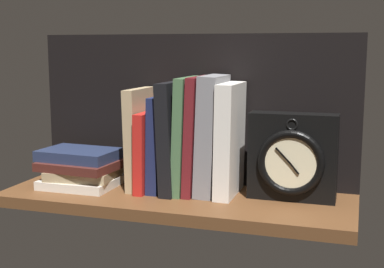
{
  "coord_description": "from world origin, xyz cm",
  "views": [
    {
      "loc": [
        37.67,
        -105.92,
        31.58
      ],
      "look_at": [
        2.48,
        3.75,
        12.87
      ],
      "focal_mm": 49.9,
      "sensor_mm": 36.0,
      "label": 1
    }
  ],
  "objects_px": {
    "book_tan_shortstories": "(140,138)",
    "framed_clock": "(292,158)",
    "book_maroon_dawkins": "(197,135)",
    "book_black_skeptic": "(175,136)",
    "book_stack_side": "(82,168)",
    "book_white_catcher": "(230,140)",
    "book_navy_bierce": "(162,143)",
    "book_red_requiem": "(151,150)",
    "book_green_romantic": "(187,135)",
    "book_gray_chess": "(212,135)"
  },
  "relations": [
    {
      "from": "book_tan_shortstories",
      "to": "framed_clock",
      "type": "relative_size",
      "value": 1.24
    },
    {
      "from": "book_maroon_dawkins",
      "to": "book_black_skeptic",
      "type": "bearing_deg",
      "value": 180.0
    },
    {
      "from": "book_stack_side",
      "to": "book_tan_shortstories",
      "type": "bearing_deg",
      "value": 13.4
    },
    {
      "from": "book_black_skeptic",
      "to": "book_stack_side",
      "type": "relative_size",
      "value": 1.3
    },
    {
      "from": "book_white_catcher",
      "to": "book_navy_bierce",
      "type": "bearing_deg",
      "value": 180.0
    },
    {
      "from": "book_tan_shortstories",
      "to": "book_black_skeptic",
      "type": "bearing_deg",
      "value": 0.0
    },
    {
      "from": "framed_clock",
      "to": "book_black_skeptic",
      "type": "bearing_deg",
      "value": 179.73
    },
    {
      "from": "book_navy_bierce",
      "to": "framed_clock",
      "type": "height_order",
      "value": "book_navy_bierce"
    },
    {
      "from": "book_black_skeptic",
      "to": "framed_clock",
      "type": "xyz_separation_m",
      "value": [
        0.26,
        -0.0,
        -0.03
      ]
    },
    {
      "from": "book_maroon_dawkins",
      "to": "book_tan_shortstories",
      "type": "bearing_deg",
      "value": 180.0
    },
    {
      "from": "book_red_requiem",
      "to": "book_black_skeptic",
      "type": "bearing_deg",
      "value": 0.0
    },
    {
      "from": "book_white_catcher",
      "to": "book_stack_side",
      "type": "relative_size",
      "value": 1.3
    },
    {
      "from": "book_red_requiem",
      "to": "book_black_skeptic",
      "type": "xyz_separation_m",
      "value": [
        0.06,
        0.0,
        0.03
      ]
    },
    {
      "from": "book_red_requiem",
      "to": "book_stack_side",
      "type": "relative_size",
      "value": 0.95
    },
    {
      "from": "book_tan_shortstories",
      "to": "book_black_skeptic",
      "type": "xyz_separation_m",
      "value": [
        0.08,
        0.0,
        0.01
      ]
    },
    {
      "from": "book_stack_side",
      "to": "book_black_skeptic",
      "type": "bearing_deg",
      "value": 8.37
    },
    {
      "from": "book_maroon_dawkins",
      "to": "book_green_romantic",
      "type": "bearing_deg",
      "value": 180.0
    },
    {
      "from": "book_red_requiem",
      "to": "framed_clock",
      "type": "bearing_deg",
      "value": -0.22
    },
    {
      "from": "book_maroon_dawkins",
      "to": "book_gray_chess",
      "type": "relative_size",
      "value": 0.99
    },
    {
      "from": "book_gray_chess",
      "to": "book_green_romantic",
      "type": "bearing_deg",
      "value": 180.0
    },
    {
      "from": "book_gray_chess",
      "to": "book_navy_bierce",
      "type": "bearing_deg",
      "value": 180.0
    },
    {
      "from": "book_red_requiem",
      "to": "book_white_catcher",
      "type": "xyz_separation_m",
      "value": [
        0.18,
        0.0,
        0.03
      ]
    },
    {
      "from": "book_maroon_dawkins",
      "to": "book_white_catcher",
      "type": "xyz_separation_m",
      "value": [
        0.07,
        0.0,
        -0.01
      ]
    },
    {
      "from": "book_green_romantic",
      "to": "book_navy_bierce",
      "type": "bearing_deg",
      "value": 180.0
    },
    {
      "from": "framed_clock",
      "to": "book_gray_chess",
      "type": "bearing_deg",
      "value": 179.6
    },
    {
      "from": "book_navy_bierce",
      "to": "book_green_romantic",
      "type": "distance_m",
      "value": 0.06
    },
    {
      "from": "book_black_skeptic",
      "to": "book_maroon_dawkins",
      "type": "xyz_separation_m",
      "value": [
        0.05,
        0.0,
        0.01
      ]
    },
    {
      "from": "book_tan_shortstories",
      "to": "book_stack_side",
      "type": "xyz_separation_m",
      "value": [
        -0.13,
        -0.03,
        -0.07
      ]
    },
    {
      "from": "book_stack_side",
      "to": "book_gray_chess",
      "type": "bearing_deg",
      "value": 6.05
    },
    {
      "from": "book_gray_chess",
      "to": "book_white_catcher",
      "type": "relative_size",
      "value": 1.06
    },
    {
      "from": "book_black_skeptic",
      "to": "book_tan_shortstories",
      "type": "bearing_deg",
      "value": 180.0
    },
    {
      "from": "book_green_romantic",
      "to": "framed_clock",
      "type": "distance_m",
      "value": 0.23
    },
    {
      "from": "book_tan_shortstories",
      "to": "book_black_skeptic",
      "type": "relative_size",
      "value": 0.93
    },
    {
      "from": "book_navy_bierce",
      "to": "book_white_catcher",
      "type": "xyz_separation_m",
      "value": [
        0.16,
        0.0,
        0.02
      ]
    },
    {
      "from": "book_red_requiem",
      "to": "book_gray_chess",
      "type": "distance_m",
      "value": 0.15
    },
    {
      "from": "book_tan_shortstories",
      "to": "book_white_catcher",
      "type": "relative_size",
      "value": 0.93
    },
    {
      "from": "book_tan_shortstories",
      "to": "book_white_catcher",
      "type": "distance_m",
      "value": 0.21
    },
    {
      "from": "book_stack_side",
      "to": "book_maroon_dawkins",
      "type": "bearing_deg",
      "value": 6.77
    },
    {
      "from": "book_black_skeptic",
      "to": "book_green_romantic",
      "type": "distance_m",
      "value": 0.03
    },
    {
      "from": "book_black_skeptic",
      "to": "book_white_catcher",
      "type": "distance_m",
      "value": 0.12
    },
    {
      "from": "book_black_skeptic",
      "to": "book_maroon_dawkins",
      "type": "height_order",
      "value": "book_maroon_dawkins"
    },
    {
      "from": "book_black_skeptic",
      "to": "book_stack_side",
      "type": "bearing_deg",
      "value": -171.63
    },
    {
      "from": "book_red_requiem",
      "to": "framed_clock",
      "type": "relative_size",
      "value": 0.97
    },
    {
      "from": "book_red_requiem",
      "to": "book_maroon_dawkins",
      "type": "xyz_separation_m",
      "value": [
        0.11,
        0.0,
        0.04
      ]
    },
    {
      "from": "book_navy_bierce",
      "to": "book_red_requiem",
      "type": "bearing_deg",
      "value": 180.0
    },
    {
      "from": "framed_clock",
      "to": "book_green_romantic",
      "type": "bearing_deg",
      "value": 179.7
    },
    {
      "from": "book_red_requiem",
      "to": "book_gray_chess",
      "type": "relative_size",
      "value": 0.68
    },
    {
      "from": "book_navy_bierce",
      "to": "book_stack_side",
      "type": "height_order",
      "value": "book_navy_bierce"
    },
    {
      "from": "book_stack_side",
      "to": "book_green_romantic",
      "type": "bearing_deg",
      "value": 7.42
    },
    {
      "from": "book_black_skeptic",
      "to": "book_gray_chess",
      "type": "xyz_separation_m",
      "value": [
        0.08,
        0.0,
        0.01
      ]
    }
  ]
}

